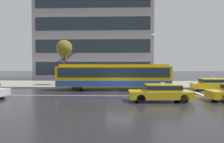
{
  "coord_description": "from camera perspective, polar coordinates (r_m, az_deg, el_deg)",
  "views": [
    {
      "loc": [
        0.06,
        -19.41,
        2.64
      ],
      "look_at": [
        -0.85,
        4.05,
        1.96
      ],
      "focal_mm": 33.74,
      "sensor_mm": 36.0,
      "label": 1
    }
  ],
  "objects": [
    {
      "name": "office_tower_corner_left",
      "position": [
        42.43,
        -4.44,
        14.14
      ],
      "size": [
        21.41,
        10.48,
        23.62
      ],
      "color": "#968D98",
      "rests_on": "ground_plane"
    },
    {
      "name": "pedestrian_at_shelter",
      "position": [
        25.35,
        -5.08,
        -0.53
      ],
      "size": [
        1.46,
        1.46,
        1.91
      ],
      "color": "black",
      "rests_on": "sidewalk_slab"
    },
    {
      "name": "crosswalk_stripe_inner_a",
      "position": [
        22.18,
        21.81,
        -5.29
      ],
      "size": [
        0.44,
        4.4,
        0.01
      ],
      "primitive_type": "cube",
      "color": "beige",
      "rests_on": "ground_plane"
    },
    {
      "name": "crosswalk_stripe_inner_b",
      "position": [
        22.84,
        26.09,
        -5.14
      ],
      "size": [
        0.44,
        4.4,
        0.01
      ],
      "primitive_type": "cube",
      "color": "beige",
      "rests_on": "ground_plane"
    },
    {
      "name": "pedestrian_approaching_curb",
      "position": [
        25.21,
        -9.54,
        -0.49
      ],
      "size": [
        1.5,
        1.5,
        1.91
      ],
      "color": "navy",
      "rests_on": "sidewalk_slab"
    },
    {
      "name": "ground_plane",
      "position": [
        19.59,
        2.05,
        -6.09
      ],
      "size": [
        160.0,
        160.0,
        0.0
      ],
      "primitive_type": "plane",
      "color": "#27262B"
    },
    {
      "name": "crosswalk_stripe_center",
      "position": [
        22.5,
        23.98,
        -5.22
      ],
      "size": [
        0.44,
        4.4,
        0.01
      ],
      "primitive_type": "cube",
      "color": "beige",
      "rests_on": "ground_plane"
    },
    {
      "name": "bus_shelter",
      "position": [
        26.44,
        -2.12,
        0.25
      ],
      "size": [
        3.61,
        1.71,
        2.47
      ],
      "color": "gray",
      "rests_on": "sidewalk_slab"
    },
    {
      "name": "taxi_oncoming_near",
      "position": [
        15.89,
        13.12,
        -5.39
      ],
      "size": [
        4.59,
        1.95,
        1.39
      ],
      "color": "gold",
      "rests_on": "ground_plane"
    },
    {
      "name": "crosswalk_stripe_edge_near",
      "position": [
        21.9,
        19.58,
        -5.36
      ],
      "size": [
        0.44,
        4.4,
        0.01
      ],
      "primitive_type": "cube",
      "color": "beige",
      "rests_on": "ground_plane"
    },
    {
      "name": "pedestrian_walking_past",
      "position": [
        26.03,
        6.38,
        -0.43
      ],
      "size": [
        1.41,
        1.41,
        1.94
      ],
      "color": "#50533B",
      "rests_on": "sidewalk_slab"
    },
    {
      "name": "lane_centre_line",
      "position": [
        18.4,
        2.03,
        -6.59
      ],
      "size": [
        72.0,
        0.14,
        0.01
      ],
      "primitive_type": "cube",
      "color": "silver",
      "rests_on": "ground_plane"
    },
    {
      "name": "trolleybus",
      "position": [
        22.51,
        0.5,
        -1.18
      ],
      "size": [
        12.48,
        2.86,
        4.96
      ],
      "color": "#DBA907",
      "rests_on": "ground_plane"
    },
    {
      "name": "sidewalk_slab",
      "position": [
        29.18,
        2.11,
        -3.4
      ],
      "size": [
        80.0,
        10.0,
        0.14
      ],
      "primitive_type": "cube",
      "color": "gray",
      "rests_on": "ground_plane"
    },
    {
      "name": "street_lamp",
      "position": [
        25.06,
        11.09,
        4.33
      ],
      "size": [
        0.6,
        0.32,
        6.17
      ],
      "color": "gray",
      "rests_on": "sidewalk_slab"
    },
    {
      "name": "taxi_ahead_of_bus",
      "position": [
        24.41,
        25.98,
        -3.07
      ],
      "size": [
        4.66,
        1.74,
        1.39
      ],
      "color": "yellow",
      "rests_on": "ground_plane"
    },
    {
      "name": "street_tree_bare",
      "position": [
        27.77,
        -12.84,
        6.02
      ],
      "size": [
        2.06,
        2.08,
        5.78
      ],
      "color": "brown",
      "rests_on": "sidewalk_slab"
    }
  ]
}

